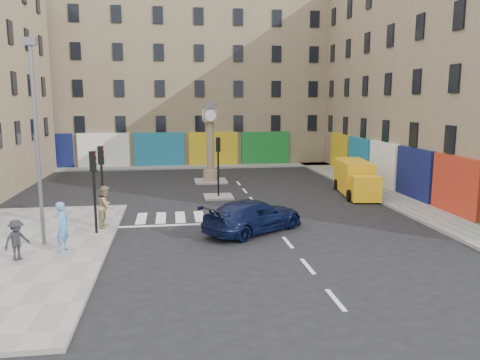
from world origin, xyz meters
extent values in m
plane|color=black|center=(0.00, 0.00, 0.00)|extent=(120.00, 120.00, 0.00)
cube|color=gray|center=(-11.00, -2.00, 0.07)|extent=(7.00, 16.00, 0.15)
cube|color=gray|center=(8.70, 10.00, 0.07)|extent=(2.60, 30.00, 0.15)
cube|color=gray|center=(-4.00, 22.20, 0.07)|extent=(32.00, 2.40, 0.15)
cube|color=gray|center=(-2.00, 8.00, 0.06)|extent=(1.80, 1.80, 0.12)
cube|color=gray|center=(-2.00, 14.00, 0.06)|extent=(2.40, 2.40, 0.12)
cube|color=#8F7E5E|center=(15.00, 10.00, 8.00)|extent=(10.00, 30.00, 16.00)
cube|color=#7E7054|center=(-4.00, 28.00, 8.50)|extent=(32.00, 10.00, 17.00)
cylinder|color=black|center=(-8.30, 0.20, 1.55)|extent=(0.12, 0.12, 2.80)
cube|color=black|center=(-8.30, 0.20, 3.40)|extent=(0.28, 0.22, 0.90)
cylinder|color=black|center=(-8.30, 2.60, 1.55)|extent=(0.12, 0.12, 2.80)
cube|color=black|center=(-8.30, 2.60, 3.40)|extent=(0.28, 0.22, 0.90)
cylinder|color=black|center=(-2.00, 8.00, 1.52)|extent=(0.12, 0.12, 2.80)
cube|color=black|center=(-2.00, 8.00, 3.37)|extent=(0.28, 0.22, 0.90)
cylinder|color=#595B60|center=(-10.20, -1.20, 4.15)|extent=(0.16, 0.16, 8.00)
cube|color=#595B60|center=(-10.20, -1.20, 8.30)|extent=(0.50, 0.25, 0.30)
cylinder|color=#8F7E5E|center=(-2.00, 14.00, 0.52)|extent=(1.10, 1.10, 0.80)
cylinder|color=#8F7E5E|center=(-2.00, 14.00, 2.72)|extent=(0.56, 0.56, 3.60)
cube|color=#8F7E5E|center=(-2.00, 14.00, 5.02)|extent=(1.00, 1.00, 1.00)
cylinder|color=white|center=(-2.00, 13.48, 5.02)|extent=(0.80, 0.06, 0.80)
cone|color=#333338|center=(-2.00, 14.00, 5.87)|extent=(1.20, 1.20, 0.70)
imported|color=black|center=(-1.15, -0.09, 0.76)|extent=(5.51, 4.71, 1.52)
cube|color=yellow|center=(7.08, 8.43, 1.11)|extent=(2.38, 4.48, 2.05)
cube|color=yellow|center=(6.61, 5.26, 0.85)|extent=(1.83, 1.30, 1.51)
cube|color=black|center=(6.61, 5.22, 1.20)|extent=(1.61, 1.01, 0.62)
cylinder|color=black|center=(5.78, 5.75, 0.36)|extent=(0.32, 0.74, 0.71)
cylinder|color=black|center=(7.55, 5.49, 0.36)|extent=(0.32, 0.74, 0.71)
cylinder|color=black|center=(6.35, 9.62, 0.36)|extent=(0.32, 0.74, 0.71)
cylinder|color=black|center=(8.11, 9.36, 0.36)|extent=(0.32, 0.74, 0.71)
imported|color=#5188B9|center=(-9.16, -2.27, 1.14)|extent=(0.64, 0.82, 1.98)
imported|color=#917F59|center=(-8.00, 1.28, 1.13)|extent=(0.87, 1.05, 1.96)
imported|color=#212227|center=(-10.63, -3.15, 0.92)|extent=(1.09, 1.13, 1.55)
camera|label=1|loc=(-4.84, -20.91, 5.97)|focal=35.00mm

